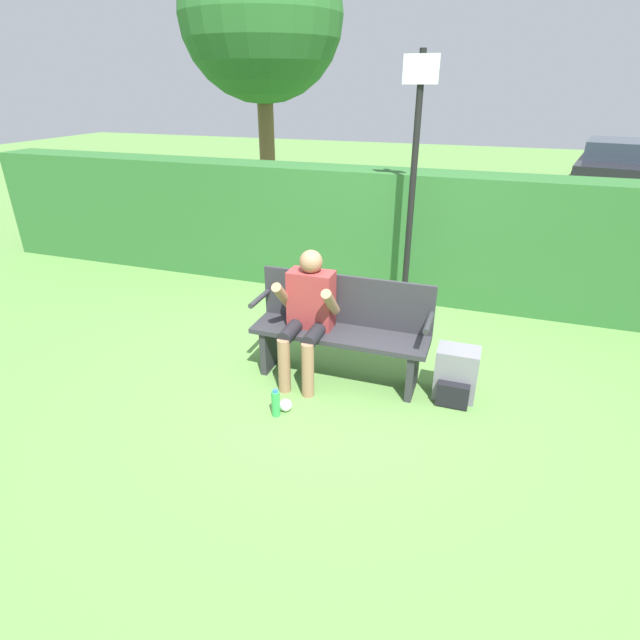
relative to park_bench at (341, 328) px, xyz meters
The scene contains 10 objects.
ground_plane 0.49m from the park_bench, 90.00° to the right, with size 40.00×40.00×0.00m, color #5B8942.
hedge_back 2.24m from the park_bench, 90.00° to the left, with size 12.00×0.59×1.56m.
park_bench is the anchor object (origin of this frame).
person_seated 0.36m from the park_bench, 156.85° to the right, with size 0.54×0.57×1.21m.
backpack 1.08m from the park_bench, ahead, with size 0.36×0.34×0.47m.
water_bottle 0.93m from the park_bench, 112.01° to the right, with size 0.07×0.07×0.25m.
signpost 1.99m from the park_bench, 79.93° to the left, with size 0.36×0.09×2.82m.
parked_car 11.36m from the park_bench, 69.49° to the left, with size 2.52×4.20×1.24m.
tree 7.50m from the park_bench, 119.94° to the left, with size 3.06×3.06×5.17m.
litter_crumple 0.87m from the park_bench, 110.72° to the right, with size 0.11×0.11×0.11m.
Camera 1 is at (1.14, -3.84, 2.52)m, focal length 28.00 mm.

